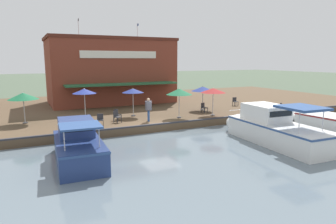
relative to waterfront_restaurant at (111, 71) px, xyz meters
name	(u,v)px	position (x,y,z in m)	size (l,w,h in m)	color
ground_plane	(160,133)	(13.35, -0.18, -4.07)	(220.00, 220.00, 0.00)	#4C5B47
quay_deck	(116,108)	(2.35, -0.18, -3.77)	(22.00, 56.00, 0.60)	brown
quay_edge_fender	(159,124)	(13.25, -0.18, -3.42)	(0.20, 50.40, 0.10)	#2D2D33
waterfront_restaurant	(111,71)	(0.00, 0.00, 0.00)	(8.96, 13.11, 8.80)	brown
patio_umbrella_by_entrance	(179,92)	(11.53, 2.36, -1.35)	(2.06, 2.06, 2.40)	#B7B7B7
patio_umbrella_mid_patio_left	(133,91)	(9.17, -0.70, -1.35)	(1.78, 1.78, 2.34)	#B7B7B7
patio_umbrella_far_corner	(203,89)	(9.18, 6.11, -1.48)	(2.13, 2.13, 2.24)	#B7B7B7
patio_umbrella_mid_patio_right	(84,91)	(9.37, -4.66, -1.20)	(1.78, 1.78, 2.50)	#B7B7B7
patio_umbrella_back_row	(23,96)	(8.41, -8.86, -1.45)	(2.15, 2.15, 2.30)	#B7B7B7
patio_umbrella_near_quay_edge	(213,91)	(11.83, 5.42, -1.37)	(2.09, 2.09, 2.34)	#B7B7B7
cafe_chair_facing_river	(100,119)	(11.75, -4.09, -2.99)	(0.53, 0.53, 0.85)	#2D2D33
cafe_chair_far_corner_seat	(117,114)	(10.32, -2.44, -2.99)	(0.59, 0.59, 0.85)	#2D2D33
cafe_chair_under_first_umbrella	(117,116)	(11.17, -2.70, -2.99)	(0.58, 0.58, 0.85)	#2D2D33
cafe_chair_mid_patio	(235,101)	(8.30, 10.59, -2.99)	(0.50, 0.50, 0.85)	#2D2D33
cafe_chair_back_row_seat	(204,107)	(10.32, 5.51, -2.99)	(0.54, 0.54, 0.85)	#2D2D33
person_near_entrance	(148,107)	(11.79, -0.40, -2.33)	(0.51, 0.51, 1.79)	#2D5193
motorboat_far_downstream	(77,144)	(16.86, -6.52, -3.20)	(6.18, 2.51, 2.19)	navy
motorboat_distant_upstream	(269,128)	(18.58, 5.12, -3.12)	(8.45, 2.92, 2.58)	white
mooring_post	(281,107)	(13.00, 12.02, -3.06)	(0.22, 0.22, 0.79)	#473323
tree_upstream_bank	(135,66)	(-6.22, 5.08, 0.39)	(3.78, 3.60, 5.76)	brown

